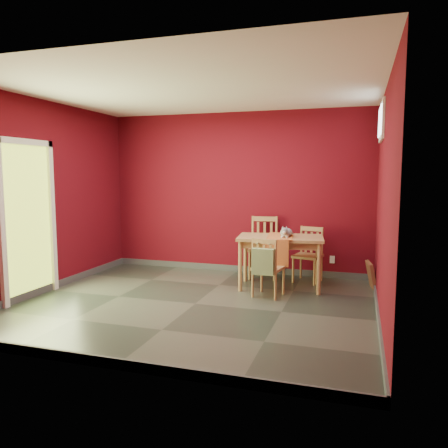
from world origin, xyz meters
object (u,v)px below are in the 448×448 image
(chair_far_right, at_px, (309,254))
(tote_bag, at_px, (263,262))
(dining_table, at_px, (280,243))
(chair_near, at_px, (267,267))
(chair_far_left, at_px, (264,246))
(picture_frame, at_px, (371,275))
(cat, at_px, (286,231))

(chair_far_right, xyz_separation_m, tote_bag, (-0.46, -1.24, 0.09))
(chair_far_right, bearing_deg, dining_table, -124.82)
(dining_table, bearing_deg, chair_near, -98.86)
(chair_far_left, xyz_separation_m, chair_far_right, (0.73, -0.08, -0.07))
(chair_far_left, bearing_deg, chair_near, -75.27)
(chair_near, bearing_deg, picture_frame, 32.14)
(chair_near, relative_size, tote_bag, 1.97)
(tote_bag, bearing_deg, chair_far_right, 69.67)
(chair_near, height_order, tote_bag, chair_near)
(chair_near, relative_size, cat, 2.28)
(chair_far_left, relative_size, chair_far_right, 1.15)
(dining_table, bearing_deg, chair_far_left, 122.25)
(dining_table, height_order, tote_bag, same)
(cat, bearing_deg, tote_bag, -120.52)
(tote_bag, bearing_deg, cat, 74.74)
(dining_table, xyz_separation_m, picture_frame, (1.29, 0.34, -0.47))
(chair_near, xyz_separation_m, cat, (0.17, 0.50, 0.44))
(picture_frame, bearing_deg, chair_far_right, 169.35)
(chair_far_right, height_order, tote_bag, chair_far_right)
(chair_near, distance_m, cat, 0.68)
(cat, relative_size, picture_frame, 0.88)
(chair_far_right, bearing_deg, tote_bag, -110.33)
(chair_far_right, distance_m, chair_near, 1.12)
(dining_table, distance_m, chair_far_right, 0.67)
(chair_near, bearing_deg, dining_table, 81.14)
(chair_far_left, height_order, chair_far_right, chair_far_left)
(picture_frame, bearing_deg, cat, -163.16)
(chair_far_left, xyz_separation_m, picture_frame, (1.66, -0.26, -0.30))
(chair_near, distance_m, picture_frame, 1.63)
(chair_near, height_order, picture_frame, chair_near)
(chair_near, xyz_separation_m, tote_bag, (-0.02, -0.20, 0.11))
(chair_far_left, xyz_separation_m, chair_near, (0.29, -1.12, -0.08))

